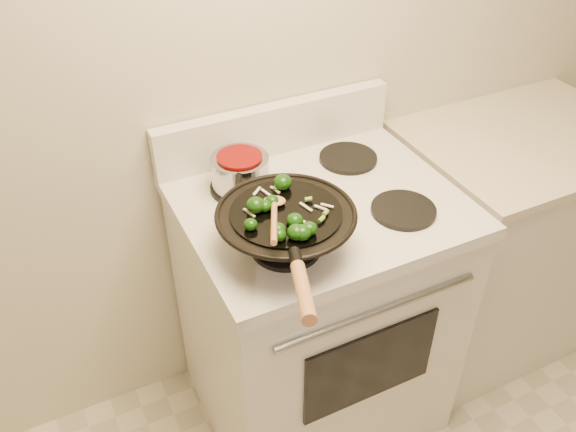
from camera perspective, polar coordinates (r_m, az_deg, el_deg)
name	(u,v)px	position (r m, az deg, el deg)	size (l,w,h in m)	color
stove	(315,310)	(2.03, 2.57, -8.81)	(0.78, 0.67, 1.08)	silver
counter_unit	(504,239)	(2.46, 19.52, -2.04)	(0.81, 0.62, 0.91)	silver
wok	(286,228)	(1.51, -0.17, -1.12)	(0.35, 0.56, 0.17)	black
stirfry	(282,212)	(1.46, -0.56, 0.35)	(0.23, 0.25, 0.04)	#0F3508
wooden_spoon	(274,212)	(1.44, -1.30, 0.38)	(0.14, 0.25, 0.07)	#A96E42
saucepan	(240,171)	(1.74, -4.50, 4.20)	(0.17, 0.26, 0.10)	#919499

